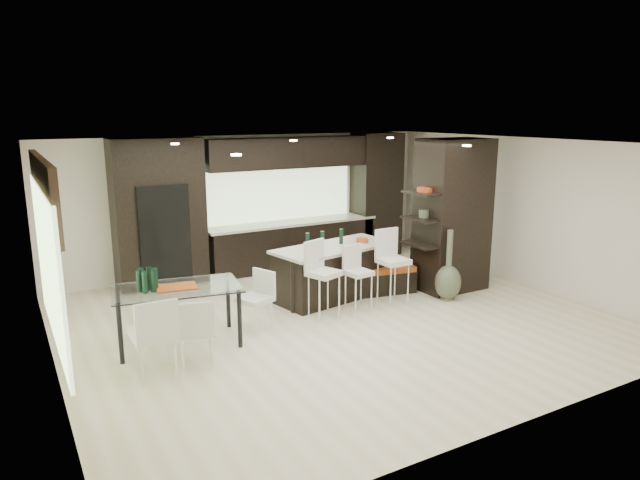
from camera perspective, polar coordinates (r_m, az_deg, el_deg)
ground at (r=8.94m, az=1.92°, el=-7.96°), size 8.00×8.00×0.00m
back_wall at (r=11.63m, az=-7.10°, el=3.72°), size 8.00×0.02×2.70m
left_wall at (r=7.35m, az=-25.67°, el=-2.80°), size 0.02×7.00×2.70m
right_wall at (r=11.14m, az=19.82°, el=2.66°), size 0.02×7.00×2.70m
ceiling at (r=8.37m, az=2.06°, el=9.60°), size 8.00×7.00×0.02m
window_left at (r=7.55m, az=-25.49°, el=-2.40°), size 0.04×3.20×1.90m
window_back at (r=11.80m, az=-4.35°, el=4.90°), size 3.40×0.04×1.20m
stone_accent at (r=7.38m, az=-25.92°, el=4.39°), size 0.08×3.00×0.80m
ceiling_spots at (r=8.58m, az=1.17°, el=9.55°), size 4.00×3.00×0.02m
back_cabinetry at (r=11.53m, az=-4.16°, el=3.71°), size 6.80×0.68×2.70m
refrigerator at (r=10.76m, az=-15.62°, el=0.44°), size 0.90×0.68×1.90m
partition_column at (r=10.42m, az=13.10°, el=2.43°), size 1.20×0.80×2.70m
kitchen_island at (r=9.87m, az=1.45°, el=-3.17°), size 2.30×1.30×0.90m
stool_left at (r=8.89m, az=0.37°, el=-4.73°), size 0.55×0.55×0.98m
stool_mid at (r=9.27m, az=3.86°, el=-4.43°), size 0.43×0.43×0.85m
stool_right at (r=9.59m, az=7.31°, el=-3.42°), size 0.46×0.46×1.01m
bench at (r=10.19m, az=5.95°, el=-3.96°), size 1.32×0.71×0.48m
floor_vase at (r=9.91m, az=12.75°, el=-2.47°), size 0.55×0.55×1.22m
dining_table at (r=8.15m, az=-13.97°, el=-7.38°), size 1.83×1.22×0.82m
chair_near at (r=7.44m, az=-12.30°, el=-9.20°), size 0.56×0.56×0.83m
chair_far at (r=7.27m, az=-16.29°, el=-9.51°), size 0.51×0.51×0.94m
chair_end at (r=8.50m, az=-6.50°, el=-6.28°), size 0.56×0.56×0.80m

